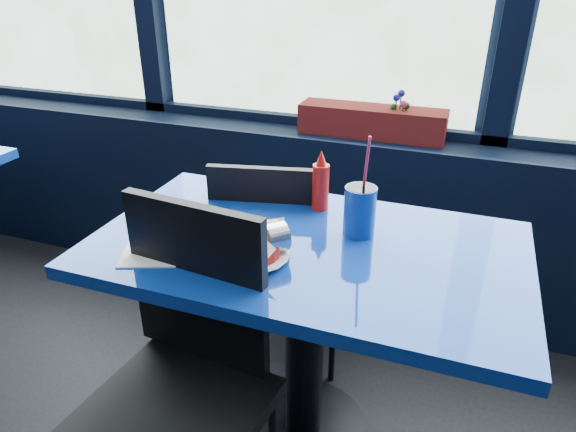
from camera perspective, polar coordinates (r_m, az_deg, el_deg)
The scene contains 10 objects.
window_sill at distance 2.42m, azimuth 1.60°, elevation 0.52°, with size 5.00×0.26×0.80m, color black.
near_table at distance 1.54m, azimuth 1.93°, elevation -8.91°, with size 1.20×0.70×0.75m.
chair_near_front at distance 1.38m, azimuth -11.47°, elevation -15.88°, with size 0.46×0.47×0.94m.
chair_near_back at distance 1.89m, azimuth -0.58°, elevation -4.07°, with size 0.47×0.47×0.87m.
planter_box at distance 2.20m, azimuth 9.29°, elevation 10.36°, with size 0.60×0.15×0.12m, color maroon.
flower_vase at distance 2.17m, azimuth 12.11°, elevation 9.88°, with size 0.10×0.10×0.20m.
food_basket at distance 1.37m, azimuth -5.51°, elevation -3.21°, with size 0.31×0.31×0.09m.
ketchup_bottle at distance 1.61m, azimuth 3.65°, elevation 3.61°, with size 0.05×0.05×0.20m.
soda_cup at distance 1.47m, azimuth 7.98°, elevation 0.68°, with size 0.09×0.09×0.31m.
napkin at distance 1.44m, azimuth -14.92°, elevation -3.94°, with size 0.15×0.15×0.00m, color white.
Camera 1 is at (0.68, 0.80, 1.46)m, focal length 32.00 mm.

